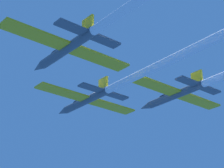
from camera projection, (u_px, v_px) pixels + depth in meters
The scene contains 1 object.
jet_lead at pixel (137, 76), 51.35m from camera, with size 15.75×41.50×2.61m.
Camera 1 is at (-31.38, -43.86, -22.51)m, focal length 67.62 mm.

